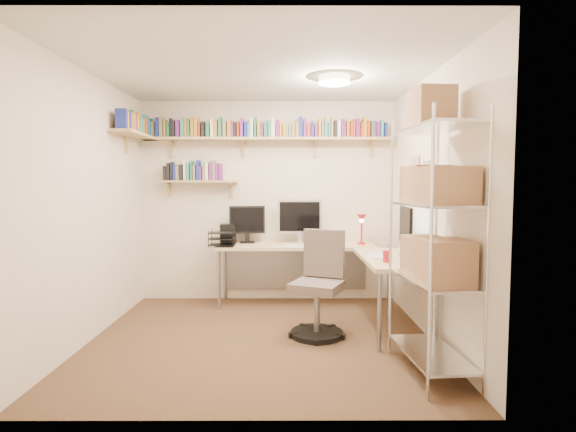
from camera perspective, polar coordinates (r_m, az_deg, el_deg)
The scene contains 6 objects.
ground at distance 4.44m, azimuth -3.38°, elevation -15.21°, with size 3.20×3.20×0.00m, color #492D1F.
room_shell at distance 4.20m, azimuth -3.41°, elevation 5.20°, with size 3.24×3.04×2.52m.
wall_shelves at distance 5.55m, azimuth -7.24°, elevation 9.79°, with size 3.12×1.09×0.80m.
corner_desk at distance 5.21m, azimuth 2.56°, elevation -4.07°, with size 2.27×1.92×1.28m.
office_chair at distance 4.42m, azimuth 3.96°, elevation -9.51°, with size 0.59×0.60×1.02m.
wire_rack at distance 3.57m, azimuth 18.09°, elevation 0.80°, with size 0.49×0.89×2.20m.
Camera 1 is at (0.24, -4.19, 1.46)m, focal length 28.00 mm.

